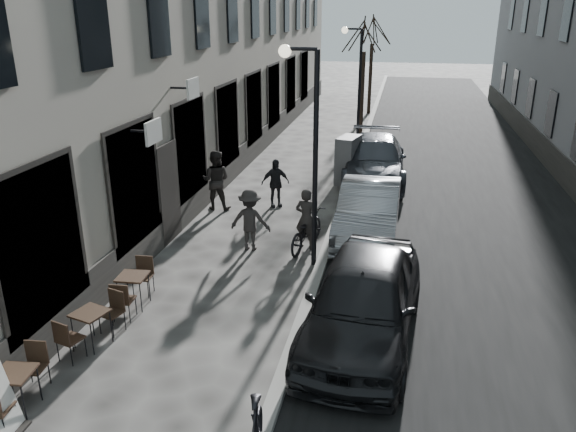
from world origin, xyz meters
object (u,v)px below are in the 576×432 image
(tree_far, at_px, (373,30))
(tree_near, at_px, (365,34))
(bicycle, at_px, (306,230))
(pedestrian_far, at_px, (275,183))
(car_mid, at_px, (369,211))
(pedestrian_near, at_px, (216,180))
(car_far, at_px, (375,159))
(streetlamp_far, at_px, (356,75))
(utility_cabinet, at_px, (348,160))
(car_near, at_px, (363,300))
(streetlamp_near, at_px, (308,135))
(sign_board, at_px, (0,411))
(bistro_set_c, at_px, (134,287))
(pedestrian_mid, at_px, (250,220))
(bistro_set_b, at_px, (92,325))
(bistro_set_a, at_px, (16,387))

(tree_far, bearing_deg, tree_near, -90.00)
(tree_far, height_order, bicycle, tree_far)
(pedestrian_far, height_order, car_mid, pedestrian_far)
(pedestrian_near, xyz_separation_m, car_far, (4.56, 4.03, -0.15))
(streetlamp_far, height_order, tree_near, tree_near)
(utility_cabinet, xyz_separation_m, car_near, (1.29, -9.90, -0.02))
(streetlamp_near, distance_m, utility_cabinet, 7.27)
(tree_far, height_order, sign_board, tree_far)
(car_mid, bearing_deg, tree_far, 94.47)
(streetlamp_near, xyz_separation_m, car_far, (1.17, 7.40, -2.40))
(tree_near, relative_size, pedestrian_far, 3.79)
(bistro_set_c, xyz_separation_m, car_mid, (4.47, 4.80, 0.30))
(bicycle, bearing_deg, sign_board, 80.46)
(streetlamp_far, xyz_separation_m, pedestrian_mid, (-1.55, -11.43, -2.36))
(pedestrian_mid, bearing_deg, bistro_set_b, 71.48)
(pedestrian_far, bearing_deg, car_mid, -59.27)
(bistro_set_c, relative_size, car_near, 0.30)
(bistro_set_a, relative_size, bistro_set_b, 0.97)
(sign_board, xyz_separation_m, car_far, (4.46, 14.02, 0.31))
(tree_near, relative_size, bistro_set_b, 4.01)
(sign_board, relative_size, car_far, 0.21)
(bicycle, bearing_deg, bistro_set_a, 77.79)
(streetlamp_far, bearing_deg, bistro_set_b, -101.30)
(car_near, xyz_separation_m, car_far, (-0.39, 10.42, -0.05))
(tree_far, xyz_separation_m, pedestrian_mid, (-1.62, -20.43, -3.86))
(streetlamp_near, xyz_separation_m, pedestrian_near, (-3.38, 3.36, -2.25))
(utility_cabinet, relative_size, car_mid, 0.37)
(streetlamp_far, distance_m, sign_board, 19.11)
(sign_board, height_order, car_mid, car_mid)
(streetlamp_near, distance_m, tree_far, 21.05)
(streetlamp_near, height_order, pedestrian_mid, streetlamp_near)
(bistro_set_c, height_order, pedestrian_near, pedestrian_near)
(tree_far, distance_m, bistro_set_c, 24.32)
(streetlamp_far, height_order, bistro_set_c, streetlamp_far)
(utility_cabinet, distance_m, pedestrian_far, 3.52)
(pedestrian_mid, bearing_deg, tree_far, -93.59)
(pedestrian_far, bearing_deg, bistro_set_b, -128.12)
(bistro_set_a, xyz_separation_m, pedestrian_far, (1.79, 10.00, 0.34))
(bicycle, height_order, pedestrian_mid, pedestrian_mid)
(car_far, bearing_deg, pedestrian_near, -140.79)
(streetlamp_far, bearing_deg, sign_board, -100.02)
(pedestrian_near, distance_m, car_mid, 4.88)
(streetlamp_near, relative_size, tree_near, 0.89)
(sign_board, bearing_deg, bistro_set_b, 87.06)
(bistro_set_c, distance_m, car_far, 11.01)
(tree_near, distance_m, tree_far, 6.00)
(bistro_set_a, height_order, pedestrian_mid, pedestrian_mid)
(streetlamp_near, height_order, pedestrian_far, streetlamp_near)
(streetlamp_far, relative_size, bistro_set_b, 3.58)
(tree_near, distance_m, pedestrian_near, 12.70)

